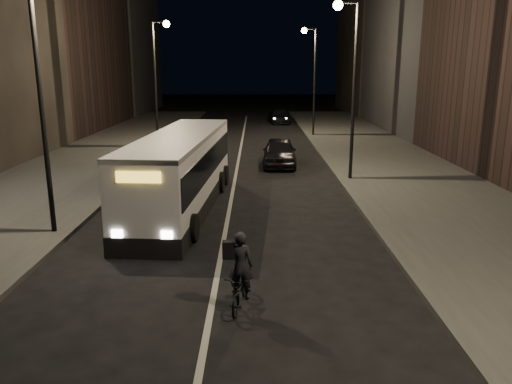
{
  "coord_description": "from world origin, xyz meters",
  "views": [
    {
      "loc": [
        1.02,
        -11.58,
        5.4
      ],
      "look_at": [
        1.03,
        3.89,
        1.5
      ],
      "focal_mm": 35.0,
      "sensor_mm": 36.0,
      "label": 1
    }
  ],
  "objects_px": {
    "streetlight_right_far": "(312,67)",
    "streetlight_left_near": "(46,68)",
    "streetlight_right_mid": "(349,67)",
    "car_far": "(279,116)",
    "city_bus": "(181,168)",
    "cyclist_on_bicycle": "(241,282)",
    "streetlight_left_far": "(159,67)",
    "car_mid": "(206,133)",
    "car_near": "(280,152)"
  },
  "relations": [
    {
      "from": "streetlight_right_mid",
      "to": "car_far",
      "type": "bearing_deg",
      "value": 94.4
    },
    {
      "from": "streetlight_right_mid",
      "to": "cyclist_on_bicycle",
      "type": "distance_m",
      "value": 14.68
    },
    {
      "from": "city_bus",
      "to": "car_far",
      "type": "relative_size",
      "value": 2.41
    },
    {
      "from": "city_bus",
      "to": "streetlight_left_near",
      "type": "bearing_deg",
      "value": -132.79
    },
    {
      "from": "streetlight_left_near",
      "to": "streetlight_left_far",
      "type": "distance_m",
      "value": 18.0
    },
    {
      "from": "city_bus",
      "to": "car_near",
      "type": "height_order",
      "value": "city_bus"
    },
    {
      "from": "cyclist_on_bicycle",
      "to": "streetlight_left_far",
      "type": "bearing_deg",
      "value": 114.24
    },
    {
      "from": "streetlight_right_mid",
      "to": "car_far",
      "type": "relative_size",
      "value": 1.79
    },
    {
      "from": "city_bus",
      "to": "car_mid",
      "type": "distance_m",
      "value": 17.71
    },
    {
      "from": "streetlight_left_near",
      "to": "car_far",
      "type": "bearing_deg",
      "value": 75.56
    },
    {
      "from": "streetlight_right_mid",
      "to": "streetlight_right_far",
      "type": "bearing_deg",
      "value": 90.0
    },
    {
      "from": "city_bus",
      "to": "streetlight_right_far",
      "type": "bearing_deg",
      "value": 74.76
    },
    {
      "from": "streetlight_left_near",
      "to": "cyclist_on_bicycle",
      "type": "relative_size",
      "value": 4.28
    },
    {
      "from": "streetlight_left_far",
      "to": "city_bus",
      "type": "distance_m",
      "value": 15.59
    },
    {
      "from": "city_bus",
      "to": "car_near",
      "type": "distance_m",
      "value": 9.69
    },
    {
      "from": "streetlight_right_far",
      "to": "cyclist_on_bicycle",
      "type": "relative_size",
      "value": 4.28
    },
    {
      "from": "car_far",
      "to": "cyclist_on_bicycle",
      "type": "bearing_deg",
      "value": -98.67
    },
    {
      "from": "streetlight_right_mid",
      "to": "streetlight_right_far",
      "type": "relative_size",
      "value": 1.0
    },
    {
      "from": "streetlight_left_near",
      "to": "cyclist_on_bicycle",
      "type": "distance_m",
      "value": 9.19
    },
    {
      "from": "car_near",
      "to": "car_mid",
      "type": "height_order",
      "value": "car_near"
    },
    {
      "from": "streetlight_right_far",
      "to": "streetlight_left_near",
      "type": "xyz_separation_m",
      "value": [
        -10.66,
        -24.0,
        0.0
      ]
    },
    {
      "from": "streetlight_left_far",
      "to": "car_far",
      "type": "relative_size",
      "value": 1.79
    },
    {
      "from": "streetlight_right_mid",
      "to": "car_far",
      "type": "xyz_separation_m",
      "value": [
        -1.98,
        25.74,
        -4.7
      ]
    },
    {
      "from": "streetlight_right_mid",
      "to": "streetlight_left_near",
      "type": "height_order",
      "value": "same"
    },
    {
      "from": "streetlight_right_mid",
      "to": "car_near",
      "type": "bearing_deg",
      "value": 126.81
    },
    {
      "from": "cyclist_on_bicycle",
      "to": "car_far",
      "type": "bearing_deg",
      "value": 95.7
    },
    {
      "from": "streetlight_right_mid",
      "to": "car_near",
      "type": "relative_size",
      "value": 1.8
    },
    {
      "from": "streetlight_left_near",
      "to": "car_far",
      "type": "relative_size",
      "value": 1.79
    },
    {
      "from": "streetlight_right_mid",
      "to": "streetlight_left_far",
      "type": "height_order",
      "value": "same"
    },
    {
      "from": "car_near",
      "to": "car_mid",
      "type": "distance_m",
      "value": 10.26
    },
    {
      "from": "streetlight_right_mid",
      "to": "streetlight_right_far",
      "type": "distance_m",
      "value": 16.0
    },
    {
      "from": "streetlight_right_mid",
      "to": "streetlight_right_far",
      "type": "xyz_separation_m",
      "value": [
        0.0,
        16.0,
        0.0
      ]
    },
    {
      "from": "cyclist_on_bicycle",
      "to": "car_near",
      "type": "bearing_deg",
      "value": 94.03
    },
    {
      "from": "streetlight_left_near",
      "to": "car_near",
      "type": "relative_size",
      "value": 1.8
    },
    {
      "from": "cyclist_on_bicycle",
      "to": "car_mid",
      "type": "xyz_separation_m",
      "value": [
        -3.28,
        26.04,
        0.07
      ]
    },
    {
      "from": "car_far",
      "to": "city_bus",
      "type": "bearing_deg",
      "value": -104.44
    },
    {
      "from": "streetlight_right_mid",
      "to": "car_near",
      "type": "height_order",
      "value": "streetlight_right_mid"
    },
    {
      "from": "streetlight_right_far",
      "to": "car_near",
      "type": "distance_m",
      "value": 13.21
    },
    {
      "from": "car_mid",
      "to": "city_bus",
      "type": "bearing_deg",
      "value": 85.62
    },
    {
      "from": "streetlight_right_far",
      "to": "streetlight_left_far",
      "type": "bearing_deg",
      "value": -150.64
    },
    {
      "from": "car_far",
      "to": "streetlight_right_mid",
      "type": "bearing_deg",
      "value": -90.34
    },
    {
      "from": "car_mid",
      "to": "car_far",
      "type": "bearing_deg",
      "value": -121.77
    },
    {
      "from": "car_far",
      "to": "car_near",
      "type": "bearing_deg",
      "value": -97.36
    },
    {
      "from": "streetlight_right_far",
      "to": "car_near",
      "type": "height_order",
      "value": "streetlight_right_far"
    },
    {
      "from": "streetlight_left_far",
      "to": "city_bus",
      "type": "bearing_deg",
      "value": -76.71
    },
    {
      "from": "cyclist_on_bicycle",
      "to": "car_mid",
      "type": "distance_m",
      "value": 26.25
    },
    {
      "from": "streetlight_right_far",
      "to": "streetlight_left_near",
      "type": "relative_size",
      "value": 1.0
    },
    {
      "from": "streetlight_left_near",
      "to": "city_bus",
      "type": "height_order",
      "value": "streetlight_left_near"
    },
    {
      "from": "cyclist_on_bicycle",
      "to": "car_far",
      "type": "xyz_separation_m",
      "value": [
        2.67,
        38.83,
        0.03
      ]
    },
    {
      "from": "car_near",
      "to": "car_far",
      "type": "bearing_deg",
      "value": 89.76
    }
  ]
}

